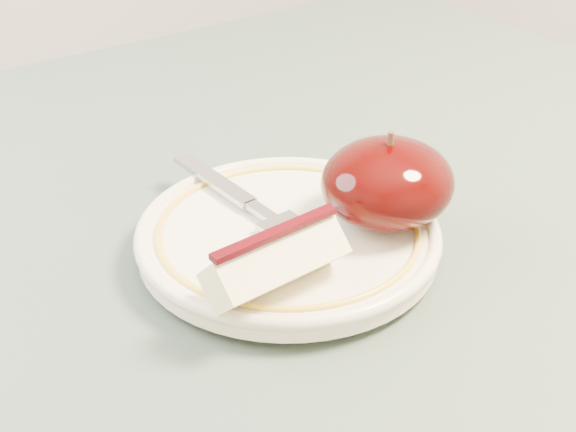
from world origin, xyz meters
TOP-DOWN VIEW (x-y plane):
  - table at (0.00, 0.00)m, footprint 0.90×0.90m
  - plate at (-0.01, 0.03)m, footprint 0.19×0.19m
  - apple_half at (0.04, 0.01)m, footprint 0.08×0.08m
  - apple_wedge at (-0.05, -0.01)m, footprint 0.08×0.04m
  - fork at (-0.02, 0.06)m, footprint 0.03×0.16m

SIDE VIEW (x-z plane):
  - table at x=0.00m, z-range 0.29..1.04m
  - plate at x=-0.01m, z-range 0.75..0.77m
  - fork at x=-0.02m, z-range 0.77..0.77m
  - apple_wedge at x=-0.05m, z-range 0.77..0.81m
  - apple_half at x=0.04m, z-range 0.76..0.82m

